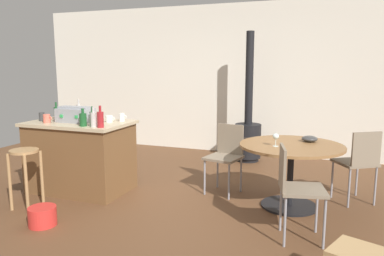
{
  "coord_description": "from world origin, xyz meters",
  "views": [
    {
      "loc": [
        1.69,
        -3.95,
        1.61
      ],
      "look_at": [
        0.15,
        0.17,
        0.88
      ],
      "focal_mm": 35.31,
      "sensor_mm": 36.0,
      "label": 1
    }
  ],
  "objects": [
    {
      "name": "dining_table",
      "position": [
        1.28,
        0.33,
        0.56
      ],
      "size": [
        1.16,
        1.16,
        0.73
      ],
      "color": "black",
      "rests_on": "ground_plane"
    },
    {
      "name": "cup_3",
      "position": [
        -1.7,
        0.24,
        0.95
      ],
      "size": [
        0.12,
        0.09,
        0.09
      ],
      "color": "#383838",
      "rests_on": "kitchen_island"
    },
    {
      "name": "bottle_0",
      "position": [
        -0.89,
        -0.3,
        0.99
      ],
      "size": [
        0.07,
        0.07,
        0.24
      ],
      "color": "#B7B2AD",
      "rests_on": "kitchen_island"
    },
    {
      "name": "bottle_5",
      "position": [
        -0.99,
        -0.19,
        0.99
      ],
      "size": [
        0.06,
        0.06,
        0.23
      ],
      "color": "#194C23",
      "rests_on": "kitchen_island"
    },
    {
      "name": "ground_plane",
      "position": [
        0.0,
        0.0,
        0.0
      ],
      "size": [
        8.8,
        8.8,
        0.0
      ],
      "primitive_type": "plane",
      "color": "brown"
    },
    {
      "name": "bottle_3",
      "position": [
        -0.8,
        -0.3,
        1.0
      ],
      "size": [
        0.08,
        0.08,
        0.25
      ],
      "color": "maroon",
      "rests_on": "kitchen_island"
    },
    {
      "name": "cup_2",
      "position": [
        -1.81,
        -0.12,
        0.96
      ],
      "size": [
        0.11,
        0.07,
        0.11
      ],
      "color": "#383838",
      "rests_on": "kitchen_island"
    },
    {
      "name": "wine_glass",
      "position": [
        1.13,
        0.17,
        0.84
      ],
      "size": [
        0.07,
        0.07,
        0.14
      ],
      "color": "silver",
      "rests_on": "dining_table"
    },
    {
      "name": "back_wall",
      "position": [
        0.0,
        2.84,
        1.35
      ],
      "size": [
        8.0,
        0.1,
        2.7
      ],
      "primitive_type": "cube",
      "color": "silver",
      "rests_on": "ground_plane"
    },
    {
      "name": "folding_chair_left",
      "position": [
        1.41,
        -0.5,
        0.53
      ],
      "size": [
        0.48,
        0.48,
        0.88
      ],
      "color": "#7F705B",
      "rests_on": "ground_plane"
    },
    {
      "name": "kitchen_island",
      "position": [
        -1.32,
        -0.01,
        0.45
      ],
      "size": [
        1.28,
        0.82,
        0.9
      ],
      "color": "brown",
      "rests_on": "ground_plane"
    },
    {
      "name": "bottle_2",
      "position": [
        -1.69,
        0.01,
        0.99
      ],
      "size": [
        0.06,
        0.06,
        0.23
      ],
      "color": "#194C23",
      "rests_on": "kitchen_island"
    },
    {
      "name": "bottle_4",
      "position": [
        -1.51,
        0.25,
        1.0
      ],
      "size": [
        0.06,
        0.06,
        0.26
      ],
      "color": "#B7B2AD",
      "rests_on": "kitchen_island"
    },
    {
      "name": "bottle_1",
      "position": [
        -1.05,
        -0.29,
        0.98
      ],
      "size": [
        0.08,
        0.08,
        0.21
      ],
      "color": "#194C23",
      "rests_on": "kitchen_island"
    },
    {
      "name": "wooden_stool",
      "position": [
        -1.5,
        -0.76,
        0.48
      ],
      "size": [
        0.31,
        0.31,
        0.68
      ],
      "color": "#A37A4C",
      "rests_on": "ground_plane"
    },
    {
      "name": "cup_0",
      "position": [
        -0.95,
        0.11,
        0.94
      ],
      "size": [
        0.13,
        0.09,
        0.08
      ],
      "color": "white",
      "rests_on": "kitchen_island"
    },
    {
      "name": "cup_1",
      "position": [
        -1.64,
        -0.22,
        0.95
      ],
      "size": [
        0.12,
        0.09,
        0.11
      ],
      "color": "#DB6651",
      "rests_on": "kitchen_island"
    },
    {
      "name": "folding_chair_near",
      "position": [
        2.01,
        0.71,
        0.52
      ],
      "size": [
        0.55,
        0.55,
        0.88
      ],
      "color": "#7F705B",
      "rests_on": "ground_plane"
    },
    {
      "name": "toolbox",
      "position": [
        -1.34,
        -0.05,
        0.99
      ],
      "size": [
        0.45,
        0.27,
        0.2
      ],
      "color": "gray",
      "rests_on": "kitchen_island"
    },
    {
      "name": "wood_stove",
      "position": [
        0.37,
        2.26,
        0.51
      ],
      "size": [
        0.44,
        0.45,
        2.16
      ],
      "color": "black",
      "rests_on": "ground_plane"
    },
    {
      "name": "serving_bowl",
      "position": [
        1.46,
        0.56,
        0.77
      ],
      "size": [
        0.18,
        0.18,
        0.07
      ],
      "primitive_type": "ellipsoid",
      "color": "#383838",
      "rests_on": "dining_table"
    },
    {
      "name": "cup_4",
      "position": [
        -0.82,
        0.21,
        0.95
      ],
      "size": [
        0.11,
        0.07,
        0.1
      ],
      "color": "white",
      "rests_on": "kitchen_island"
    },
    {
      "name": "plastic_bucket",
      "position": [
        -1.0,
        -1.08,
        0.1
      ],
      "size": [
        0.28,
        0.28,
        0.19
      ],
      "primitive_type": "cylinder",
      "color": "red",
      "rests_on": "ground_plane"
    },
    {
      "name": "folding_chair_far",
      "position": [
        0.45,
        0.57,
        0.51
      ],
      "size": [
        0.47,
        0.47,
        0.86
      ],
      "color": "#7F705B",
      "rests_on": "ground_plane"
    }
  ]
}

